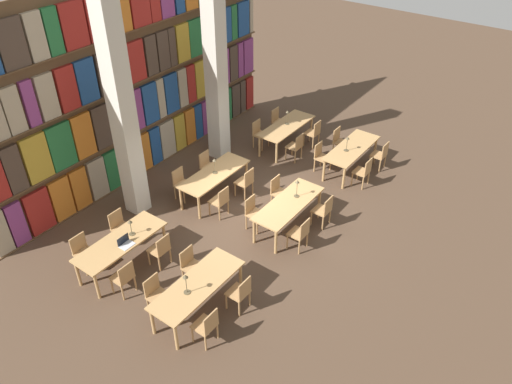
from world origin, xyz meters
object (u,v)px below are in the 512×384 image
at_px(reading_table_3, 121,244).
at_px(reading_table_4, 214,176).
at_px(chair_1, 157,294).
at_px(desk_lamp_2, 347,141).
at_px(chair_0, 207,325).
at_px(desk_lamp_4, 214,163).
at_px(chair_3, 191,265).
at_px(chair_16, 220,201).
at_px(pillar_center, 216,63).
at_px(chair_4, 300,233).
at_px(chair_2, 240,292).
at_px(desk_lamp_5, 287,115).
at_px(chair_23, 278,121).
at_px(chair_6, 324,210).
at_px(laptop, 126,243).
at_px(chair_17, 182,183).
at_px(chair_12, 124,277).
at_px(chair_20, 296,146).
at_px(chair_5, 254,212).
at_px(chair_7, 279,191).
at_px(chair_18, 246,182).
at_px(reading_table_2, 352,150).
at_px(desk_lamp_3, 130,225).
at_px(chair_13, 83,251).
at_px(chair_14, 160,249).
at_px(reading_table_1, 288,205).
at_px(desk_lamp_1, 297,186).
at_px(chair_22, 314,133).
at_px(chair_9, 321,156).
at_px(chair_19, 208,166).
at_px(chair_21, 259,133).
at_px(chair_15, 120,227).
at_px(chair_10, 380,155).
at_px(pillar_left, 121,107).
at_px(reading_table_5, 287,127).

bearing_deg(reading_table_3, reading_table_4, 1.42).
relative_size(chair_1, desk_lamp_2, 1.93).
xyz_separation_m(chair_0, desk_lamp_4, (3.87, 3.04, 0.58)).
bearing_deg(chair_3, chair_16, -155.68).
distance_m(pillar_center, chair_4, 5.48).
bearing_deg(chair_2, desk_lamp_5, 25.54).
bearing_deg(reading_table_4, chair_23, 8.74).
relative_size(chair_6, laptop, 2.76).
height_order(reading_table_3, chair_17, chair_17).
height_order(chair_12, chair_20, same).
bearing_deg(chair_5, chair_6, 129.11).
height_order(laptop, chair_16, laptop).
bearing_deg(chair_7, chair_6, 90.00).
distance_m(chair_1, chair_12, 0.92).
bearing_deg(laptop, chair_18, -5.81).
distance_m(reading_table_2, chair_23, 3.03).
height_order(desk_lamp_3, chair_17, desk_lamp_3).
height_order(chair_17, desk_lamp_4, desk_lamp_4).
distance_m(chair_13, chair_14, 1.75).
bearing_deg(reading_table_1, chair_23, 37.25).
relative_size(desk_lamp_1, chair_22, 0.56).
bearing_deg(chair_9, reading_table_1, 13.52).
bearing_deg(chair_13, reading_table_3, 129.26).
height_order(desk_lamp_1, reading_table_2, desk_lamp_1).
distance_m(chair_4, chair_13, 5.03).
bearing_deg(desk_lamp_5, desk_lamp_2, -98.67).
relative_size(chair_19, chair_21, 1.00).
bearing_deg(chair_14, chair_15, 90.00).
distance_m(chair_3, chair_14, 0.92).
height_order(chair_2, desk_lamp_5, desk_lamp_5).
relative_size(reading_table_2, chair_14, 2.48).
xyz_separation_m(chair_10, desk_lamp_4, (-3.97, 3.04, 0.58)).
xyz_separation_m(laptop, chair_20, (6.31, -0.47, -0.32)).
bearing_deg(pillar_left, reading_table_3, -140.96).
xyz_separation_m(pillar_center, chair_19, (-1.26, -0.61, -2.52)).
relative_size(reading_table_4, chair_23, 2.48).
relative_size(chair_20, chair_21, 1.00).
xyz_separation_m(chair_0, chair_7, (4.51, 1.38, 0.00)).
relative_size(chair_0, chair_21, 1.00).
height_order(desk_lamp_1, chair_22, desk_lamp_1).
bearing_deg(reading_table_5, reading_table_3, -179.92).
bearing_deg(chair_7, chair_22, -164.60).
bearing_deg(chair_5, reading_table_2, 169.86).
distance_m(chair_9, reading_table_5, 1.72).
bearing_deg(pillar_center, desk_lamp_4, -143.04).
distance_m(chair_12, chair_20, 6.85).
distance_m(chair_13, reading_table_4, 3.98).
relative_size(chair_6, desk_lamp_5, 1.87).
relative_size(chair_13, chair_17, 1.00).
height_order(chair_7, chair_19, same).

